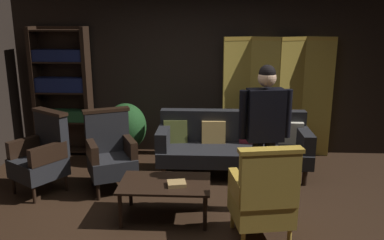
% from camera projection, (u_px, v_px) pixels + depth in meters
% --- Properties ---
extents(ground_plane, '(10.00, 10.00, 0.00)m').
position_uv_depth(ground_plane, '(188.00, 221.00, 4.41)').
color(ground_plane, black).
extents(back_wall, '(7.20, 0.10, 2.80)m').
position_uv_depth(back_wall, '(197.00, 67.00, 6.43)').
color(back_wall, black).
rests_on(back_wall, ground_plane).
extents(folding_screen, '(1.73, 0.24, 1.90)m').
position_uv_depth(folding_screen, '(277.00, 96.00, 6.28)').
color(folding_screen, '#B29338').
rests_on(folding_screen, ground_plane).
extents(bookshelf, '(0.90, 0.32, 2.05)m').
position_uv_depth(bookshelf, '(63.00, 89.00, 6.37)').
color(bookshelf, black).
rests_on(bookshelf, ground_plane).
extents(velvet_couch, '(2.12, 0.78, 0.88)m').
position_uv_depth(velvet_couch, '(233.00, 142.00, 5.68)').
color(velvet_couch, black).
rests_on(velvet_couch, ground_plane).
extents(coffee_table, '(1.00, 0.64, 0.42)m').
position_uv_depth(coffee_table, '(165.00, 186.00, 4.41)').
color(coffee_table, black).
rests_on(coffee_table, ground_plane).
extents(armchair_gilt_accent, '(0.67, 0.67, 1.04)m').
position_uv_depth(armchair_gilt_accent, '(263.00, 196.00, 3.90)').
color(armchair_gilt_accent, '#B78E33').
rests_on(armchair_gilt_accent, ground_plane).
extents(armchair_wing_left, '(0.77, 0.77, 1.04)m').
position_uv_depth(armchair_wing_left, '(111.00, 153.00, 5.14)').
color(armchair_wing_left, black).
rests_on(armchair_wing_left, ground_plane).
extents(armchair_wing_right, '(0.80, 0.80, 1.04)m').
position_uv_depth(armchair_wing_right, '(42.00, 155.00, 5.07)').
color(armchair_wing_right, black).
rests_on(armchair_wing_right, ground_plane).
extents(standing_figure, '(0.58, 0.27, 1.70)m').
position_uv_depth(standing_figure, '(265.00, 126.00, 4.40)').
color(standing_figure, black).
rests_on(standing_figure, ground_plane).
extents(potted_plant, '(0.63, 0.63, 0.92)m').
position_uv_depth(potted_plant, '(126.00, 129.00, 6.09)').
color(potted_plant, brown).
rests_on(potted_plant, ground_plane).
extents(book_tan_leather, '(0.23, 0.20, 0.04)m').
position_uv_depth(book_tan_leather, '(177.00, 184.00, 4.32)').
color(book_tan_leather, '#9E7A47').
rests_on(book_tan_leather, coffee_table).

